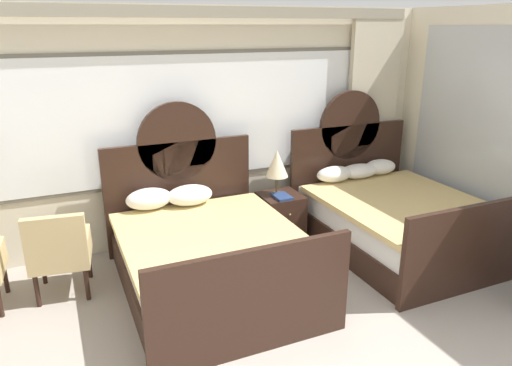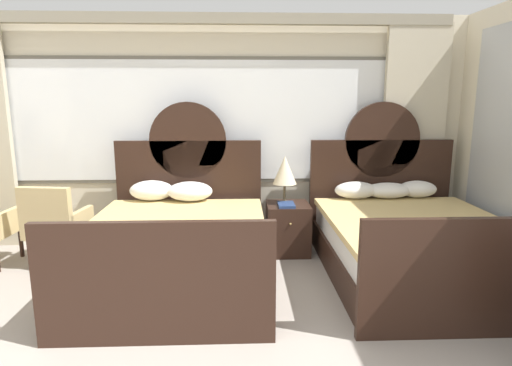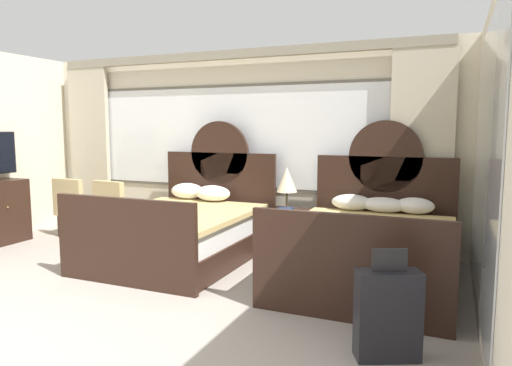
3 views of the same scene
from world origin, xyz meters
name	(u,v)px [view 3 (image 3 of 3)]	position (x,y,z in m)	size (l,w,h in m)	color
ground_plane	(19,347)	(0.00, 0.00, 0.00)	(24.00, 24.00, 0.00)	#9E9389
wall_back_window	(234,142)	(0.00, 3.72, 1.41)	(6.31, 0.22, 2.70)	beige
wall_right_mirror	(493,163)	(3.18, 1.59, 1.35)	(0.08, 4.32, 2.70)	beige
bed_near_window	(182,230)	(-0.13, 2.51, 0.36)	(1.69, 2.18, 1.71)	black
bed_near_mirror	(370,248)	(2.15, 2.52, 0.36)	(1.69, 2.18, 1.71)	black
nightstand_between_beds	(288,232)	(1.01, 3.22, 0.29)	(0.48, 0.50, 0.57)	black
table_lamp_on_nightstand	(287,180)	(0.97, 3.25, 0.95)	(0.27, 0.27, 0.54)	brown
book_on_nightstand	(284,210)	(0.98, 3.12, 0.59)	(0.18, 0.26, 0.03)	navy
armchair_by_window_left	(117,208)	(-1.46, 2.92, 0.48)	(0.60, 0.60, 0.88)	tan
armchair_by_window_centre	(76,205)	(-2.21, 2.92, 0.48)	(0.57, 0.57, 0.88)	tan
suitcase_on_floor	(388,314)	(2.54, 0.88, 0.32)	(0.48, 0.36, 0.79)	black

